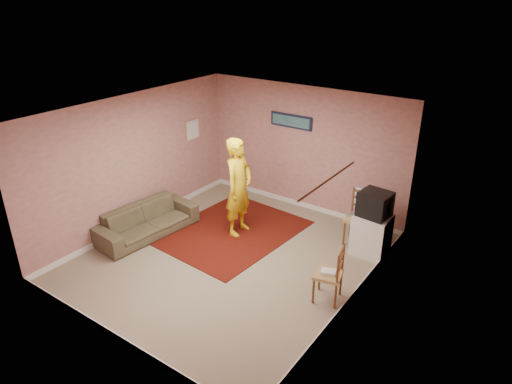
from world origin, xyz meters
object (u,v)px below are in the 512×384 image
Objects in this scene: chair_b at (329,268)px; sofa at (147,221)px; person at (239,187)px; chair_a at (359,213)px; tv_cabinet at (371,235)px; crt_tv at (375,204)px.

chair_b is 3.73m from sofa.
chair_b is 2.54m from person.
chair_b is 0.25× the size of sofa.
sofa is (-3.41, -1.99, -0.32)m from chair_a.
tv_cabinet is 4.15m from sofa.
chair_a is at bearing -70.39° from person.
chair_b is at bearing -81.04° from sofa.
tv_cabinet reaches higher than sofa.
crt_tv is at bearing 173.85° from tv_cabinet.
chair_a is 2.26m from person.
person reaches higher than crt_tv.
person is (-2.34, 0.91, 0.39)m from chair_b.
crt_tv is 4.21m from sofa.
sofa is 1.87m from person.
person is at bearing -45.63° from sofa.
person is (-2.04, -0.91, 0.33)m from chair_a.
chair_b reaches higher than tv_cabinet.
chair_b is at bearing -86.57° from chair_a.
crt_tv is 2.47m from person.
chair_b is (-0.03, -1.61, -0.41)m from crt_tv.
sofa is (-3.72, -0.17, -0.27)m from chair_b.
crt_tv is at bearing -58.22° from sofa.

